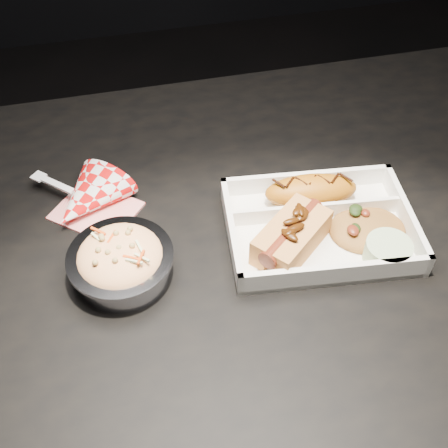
% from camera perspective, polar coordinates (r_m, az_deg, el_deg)
% --- Properties ---
extents(dining_table, '(1.20, 0.80, 0.75)m').
position_cam_1_polar(dining_table, '(0.84, 0.50, -6.00)').
color(dining_table, black).
rests_on(dining_table, ground).
extents(food_tray, '(0.27, 0.21, 0.04)m').
position_cam_1_polar(food_tray, '(0.78, 9.57, -0.45)').
color(food_tray, white).
rests_on(food_tray, dining_table).
extents(fried_pastry, '(0.14, 0.07, 0.04)m').
position_cam_1_polar(fried_pastry, '(0.80, 8.83, 3.37)').
color(fried_pastry, '#B46512').
rests_on(fried_pastry, food_tray).
extents(hotdog, '(0.12, 0.12, 0.06)m').
position_cam_1_polar(hotdog, '(0.74, 6.89, -1.10)').
color(hotdog, '#CE8946').
rests_on(hotdog, food_tray).
extents(fried_rice_mound, '(0.11, 0.10, 0.03)m').
position_cam_1_polar(fried_rice_mound, '(0.78, 14.49, 0.00)').
color(fried_rice_mound, '#9F672E').
rests_on(fried_rice_mound, food_tray).
extents(cupcake_liner, '(0.06, 0.06, 0.03)m').
position_cam_1_polar(cupcake_liner, '(0.76, 16.28, -2.74)').
color(cupcake_liner, '#A8C091').
rests_on(cupcake_liner, food_tray).
extents(foil_coleslaw_cup, '(0.13, 0.13, 0.07)m').
position_cam_1_polar(foil_coleslaw_cup, '(0.72, -10.44, -3.66)').
color(foil_coleslaw_cup, silver).
rests_on(foil_coleslaw_cup, dining_table).
extents(napkin_fork, '(0.16, 0.15, 0.10)m').
position_cam_1_polar(napkin_fork, '(0.82, -13.74, 2.40)').
color(napkin_fork, red).
rests_on(napkin_fork, dining_table).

